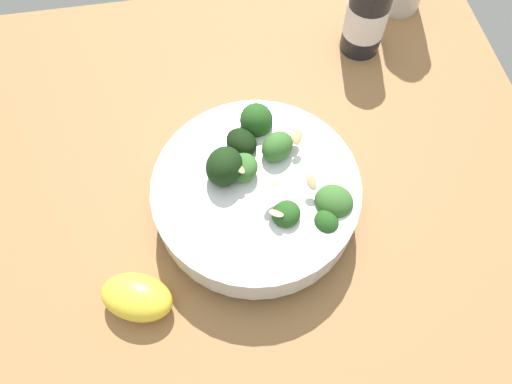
{
  "coord_description": "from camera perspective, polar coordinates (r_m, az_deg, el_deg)",
  "views": [
    {
      "loc": [
        -5.23,
        -25.3,
        49.41
      ],
      "look_at": [
        -1.3,
        -1.7,
        4.0
      ],
      "focal_mm": 33.63,
      "sensor_mm": 36.0,
      "label": 1
    }
  ],
  "objects": [
    {
      "name": "ground_plane",
      "position": [
        0.58,
        0.99,
        -1.34
      ],
      "size": [
        70.16,
        70.16,
        5.0
      ],
      "primitive_type": "cube",
      "color": "#996D42"
    },
    {
      "name": "bowl_of_broccoli",
      "position": [
        0.52,
        0.09,
        0.12
      ],
      "size": [
        22.07,
        22.07,
        10.16
      ],
      "color": "white",
      "rests_on": "ground_plane"
    },
    {
      "name": "lemon_wedge",
      "position": [
        0.51,
        -13.98,
        -12.05
      ],
      "size": [
        8.71,
        7.38,
        3.77
      ],
      "primitive_type": "ellipsoid",
      "rotation": [
        0.0,
        0.0,
        5.87
      ],
      "color": "yellow",
      "rests_on": "ground_plane"
    },
    {
      "name": "bottle_tall",
      "position": [
        0.67,
        13.04,
        19.8
      ],
      "size": [
        5.46,
        5.46,
        12.08
      ],
      "color": "black",
      "rests_on": "ground_plane"
    }
  ]
}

